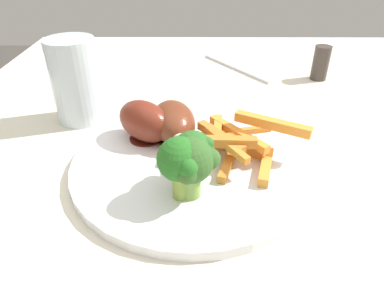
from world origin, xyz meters
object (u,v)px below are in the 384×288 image
object	(u,v)px
broccoli_floret_back	(182,161)
broccoli_floret_middle	(193,153)
broccoli_floret_front	(191,162)
dinner_plate	(192,162)
fork	(236,68)
chicken_drumstick_far	(174,124)
chicken_drumstick_near	(147,122)
dining_table	(232,219)
carrot_fries_pile	(235,141)
water_glass	(76,81)
pepper_shaker	(321,63)

from	to	relation	value
broccoli_floret_back	broccoli_floret_middle	bearing A→B (deg)	150.99
broccoli_floret_front	dinner_plate	bearing A→B (deg)	179.60
broccoli_floret_front	broccoli_floret_middle	world-z (taller)	broccoli_floret_front
fork	chicken_drumstick_far	bearing A→B (deg)	-56.44
chicken_drumstick_near	broccoli_floret_back	bearing A→B (deg)	23.26
dining_table	chicken_drumstick_far	world-z (taller)	chicken_drumstick_far
dining_table	broccoli_floret_back	distance (m)	0.19
broccoli_floret_front	chicken_drumstick_far	distance (m)	0.11
chicken_drumstick_far	chicken_drumstick_near	bearing A→B (deg)	-87.67
fork	carrot_fries_pile	bearing A→B (deg)	-41.92
carrot_fries_pile	fork	size ratio (longest dim) A/B	0.80
broccoli_floret_front	chicken_drumstick_far	world-z (taller)	broccoli_floret_front
dining_table	broccoli_floret_back	xyz separation A→B (m)	(0.08, -0.07, 0.16)
broccoli_floret_front	fork	size ratio (longest dim) A/B	0.35
water_glass	pepper_shaker	bearing A→B (deg)	111.80
dinner_plate	chicken_drumstick_far	bearing A→B (deg)	-151.90
dining_table	carrot_fries_pile	world-z (taller)	carrot_fries_pile
carrot_fries_pile	water_glass	size ratio (longest dim) A/B	1.28
dining_table	carrot_fries_pile	xyz separation A→B (m)	(0.01, -0.00, 0.13)
broccoli_floret_back	chicken_drumstick_far	xyz separation A→B (m)	(-0.11, -0.01, -0.02)
chicken_drumstick_far	fork	xyz separation A→B (m)	(-0.29, 0.11, -0.03)
broccoli_floret_front	carrot_fries_pile	distance (m)	0.09
broccoli_floret_front	broccoli_floret_middle	size ratio (longest dim) A/B	1.06
broccoli_floret_middle	chicken_drumstick_near	distance (m)	0.11
fork	pepper_shaker	size ratio (longest dim) A/B	3.05
dinner_plate	broccoli_floret_back	world-z (taller)	broccoli_floret_back
chicken_drumstick_far	pepper_shaker	xyz separation A→B (m)	(-0.24, 0.26, -0.00)
chicken_drumstick_far	pepper_shaker	bearing A→B (deg)	132.65
dining_table	pepper_shaker	bearing A→B (deg)	145.89
dinner_plate	broccoli_floret_back	bearing A→B (deg)	-8.05
dinner_plate	chicken_drumstick_far	xyz separation A→B (m)	(-0.04, -0.02, 0.03)
carrot_fries_pile	broccoli_floret_back	bearing A→B (deg)	-38.24
broccoli_floret_front	broccoli_floret_back	distance (m)	0.01
carrot_fries_pile	water_glass	world-z (taller)	water_glass
chicken_drumstick_far	dinner_plate	bearing A→B (deg)	28.10
pepper_shaker	dining_table	bearing A→B (deg)	-34.11
chicken_drumstick_near	pepper_shaker	distance (m)	0.38
pepper_shaker	broccoli_floret_back	bearing A→B (deg)	-35.02
broccoli_floret_middle	water_glass	world-z (taller)	water_glass
broccoli_floret_front	chicken_drumstick_near	xyz separation A→B (m)	(-0.11, -0.06, -0.02)
broccoli_floret_middle	water_glass	xyz separation A→B (m)	(-0.17, -0.17, 0.01)
broccoli_floret_back	fork	distance (m)	0.42
broccoli_floret_back	chicken_drumstick_near	bearing A→B (deg)	-156.74
dinner_plate	pepper_shaker	bearing A→B (deg)	140.10
dining_table	chicken_drumstick_far	size ratio (longest dim) A/B	7.72
carrot_fries_pile	chicken_drumstick_far	bearing A→B (deg)	-114.70
broccoli_floret_front	chicken_drumstick_far	size ratio (longest dim) A/B	0.46
dining_table	broccoli_floret_front	size ratio (longest dim) A/B	16.71
dinner_plate	fork	bearing A→B (deg)	165.39
carrot_fries_pile	pepper_shaker	xyz separation A→B (m)	(-0.27, 0.19, 0.00)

